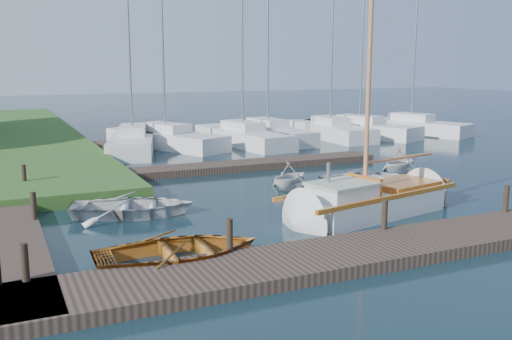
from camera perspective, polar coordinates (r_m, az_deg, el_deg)
name	(u,v)px	position (r m, az deg, el deg)	size (l,w,h in m)	color
ground	(256,205)	(19.32, 0.00, -3.50)	(160.00, 160.00, 0.00)	black
near_dock	(359,253)	(14.27, 10.26, -8.13)	(18.00, 2.20, 0.30)	#2D231B
far_dock	(236,166)	(25.90, -2.01, 0.41)	(14.00, 1.60, 0.30)	#2D231B
pontoon	(292,134)	(37.81, 3.60, 3.57)	(30.00, 1.60, 0.30)	#2D231B
mooring_post_0	(25,262)	(12.66, -22.11, -8.55)	(0.16, 0.16, 0.80)	black
mooring_post_1	(229,235)	(13.55, -2.67, -6.52)	(0.16, 0.16, 0.80)	black
mooring_post_2	(385,215)	(15.74, 12.73, -4.37)	(0.16, 0.16, 0.80)	black
mooring_post_3	(506,198)	(18.77, 23.73, -2.62)	(0.16, 0.16, 0.80)	black
mooring_post_4	(34,206)	(17.49, -21.34, -3.35)	(0.16, 0.16, 0.80)	black
mooring_post_5	(24,176)	(22.39, -22.18, -0.52)	(0.16, 0.16, 0.80)	black
sailboat	(372,203)	(18.46, 11.55, -3.28)	(7.40, 3.39, 9.83)	silver
dinghy	(179,247)	(13.77, -7.73, -7.60)	(2.84, 3.98, 0.82)	#9B4516
tender_a	(132,203)	(18.28, -12.27, -3.27)	(2.73, 3.82, 0.79)	silver
tender_b	(290,174)	(21.77, 3.47, -0.38)	(1.89, 2.19, 1.15)	silver
tender_c	(369,177)	(22.57, 11.19, -0.65)	(2.70, 3.78, 0.78)	silver
tender_d	(401,160)	(25.56, 14.26, 1.02)	(2.02, 2.34, 1.23)	silver
marina_boat_0	(133,141)	(32.19, -12.21, 2.89)	(4.51, 8.93, 10.39)	silver
marina_boat_1	(165,138)	(33.13, -9.04, 3.20)	(5.47, 8.52, 9.54)	silver
marina_boat_2	(243,135)	(33.77, -1.34, 3.47)	(3.15, 8.55, 10.58)	silver
marina_boat_3	(267,132)	(35.46, 1.16, 3.82)	(2.80, 8.38, 11.60)	silver
marina_boat_4	(330,129)	(37.27, 7.42, 4.06)	(2.29, 7.79, 11.17)	silver
marina_boat_5	(359,128)	(38.51, 10.31, 4.18)	(4.92, 8.55, 11.17)	silver
marina_boat_6	(411,125)	(40.88, 15.26, 4.32)	(4.82, 8.38, 10.35)	silver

